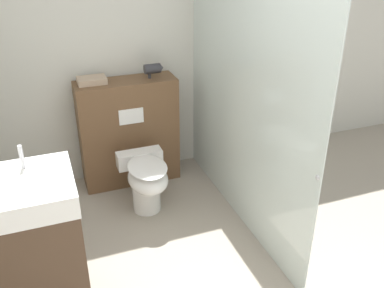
% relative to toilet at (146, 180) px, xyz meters
% --- Properties ---
extents(wall_back, '(8.00, 0.06, 2.50)m').
position_rel_toilet_xyz_m(wall_back, '(0.26, 0.78, 0.94)').
color(wall_back, silver).
rests_on(wall_back, ground_plane).
extents(partition_panel, '(0.90, 0.31, 1.01)m').
position_rel_toilet_xyz_m(partition_panel, '(-0.00, 0.57, 0.20)').
color(partition_panel, brown).
rests_on(partition_panel, ground_plane).
extents(shower_glass, '(0.04, 2.07, 1.92)m').
position_rel_toilet_xyz_m(shower_glass, '(0.71, -0.29, 0.65)').
color(shower_glass, silver).
rests_on(shower_glass, ground_plane).
extents(toilet, '(0.40, 0.56, 0.48)m').
position_rel_toilet_xyz_m(toilet, '(0.00, 0.00, 0.00)').
color(toilet, white).
rests_on(toilet, ground_plane).
extents(sink_vanity, '(0.50, 0.53, 1.15)m').
position_rel_toilet_xyz_m(sink_vanity, '(-0.88, -0.89, 0.20)').
color(sink_vanity, '#473323').
rests_on(sink_vanity, ground_plane).
extents(hair_drier, '(0.17, 0.09, 0.13)m').
position_rel_toilet_xyz_m(hair_drier, '(0.25, 0.55, 0.78)').
color(hair_drier, '#2D2D33').
rests_on(hair_drier, partition_panel).
extents(folded_towel, '(0.24, 0.18, 0.05)m').
position_rel_toilet_xyz_m(folded_towel, '(-0.29, 0.59, 0.73)').
color(folded_towel, tan).
rests_on(folded_towel, partition_panel).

